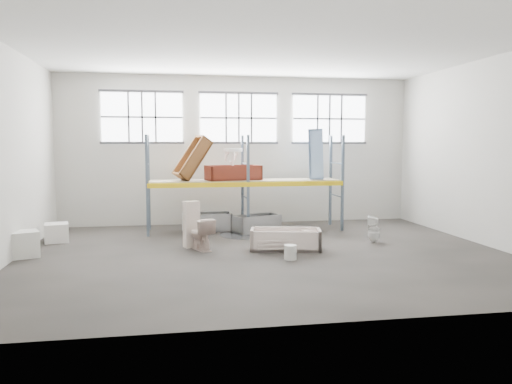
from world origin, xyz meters
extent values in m
cube|color=#48423D|center=(0.00, 0.00, -0.05)|extent=(12.00, 10.00, 0.10)
cube|color=silver|center=(0.00, 0.00, 5.05)|extent=(12.00, 10.00, 0.10)
cube|color=#B9B6AC|center=(0.00, 5.05, 2.50)|extent=(12.00, 0.10, 5.00)
cube|color=#ACA9A0|center=(0.00, -5.05, 2.50)|extent=(12.00, 0.10, 5.00)
cube|color=#AEABA0|center=(-6.05, 0.00, 2.50)|extent=(0.10, 10.00, 5.00)
cube|color=#A3A097|center=(6.05, 0.00, 2.50)|extent=(0.10, 10.00, 5.00)
cube|color=white|center=(-3.20, 4.94, 3.60)|extent=(2.60, 0.04, 1.60)
cube|color=white|center=(0.00, 4.94, 3.60)|extent=(2.60, 0.04, 1.60)
cube|color=white|center=(3.20, 4.94, 3.60)|extent=(2.60, 0.04, 1.60)
cube|color=slate|center=(-3.00, 2.90, 1.50)|extent=(0.08, 0.08, 3.00)
cube|color=slate|center=(-3.00, 4.10, 1.50)|extent=(0.08, 0.08, 3.00)
cube|color=slate|center=(0.00, 2.90, 1.50)|extent=(0.08, 0.08, 3.00)
cube|color=slate|center=(0.00, 4.10, 1.50)|extent=(0.08, 0.08, 3.00)
cube|color=slate|center=(3.00, 2.90, 1.50)|extent=(0.08, 0.08, 3.00)
cube|color=slate|center=(3.00, 4.10, 1.50)|extent=(0.08, 0.08, 3.00)
cube|color=yellow|center=(0.00, 2.90, 1.50)|extent=(6.00, 0.10, 0.14)
cube|color=yellow|center=(0.00, 4.10, 1.50)|extent=(6.00, 0.10, 0.14)
cube|color=gray|center=(0.00, 3.50, 1.58)|extent=(5.90, 1.10, 0.03)
cylinder|color=black|center=(0.00, 2.70, 0.00)|extent=(1.80, 1.80, 0.00)
cube|color=beige|center=(1.24, 0.51, 0.28)|extent=(0.44, 0.28, 0.38)
imported|color=beige|center=(0.36, 0.50, 0.16)|extent=(0.52, 0.52, 0.14)
imported|color=beige|center=(-1.57, 0.68, 0.42)|extent=(0.74, 0.94, 0.84)
cube|color=beige|center=(-1.80, 1.10, 0.61)|extent=(0.46, 0.37, 1.22)
imported|color=white|center=(3.21, 0.88, 0.37)|extent=(0.44, 0.44, 0.74)
imported|color=white|center=(-0.40, 3.39, 2.09)|extent=(0.73, 0.64, 0.54)
cylinder|color=beige|center=(0.43, -0.76, 0.17)|extent=(0.39, 0.39, 0.35)
cube|color=silver|center=(-5.88, 0.60, 0.32)|extent=(0.91, 0.85, 0.63)
cube|color=silver|center=(-5.48, 2.46, 0.26)|extent=(0.74, 0.74, 0.52)
camera|label=1|loc=(-2.36, -12.15, 2.71)|focal=35.38mm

